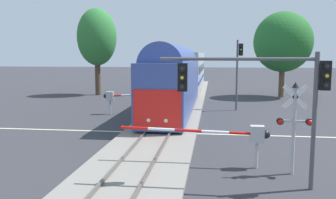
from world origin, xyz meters
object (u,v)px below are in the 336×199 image
object	(u,v)px
crossing_gate_near	(238,135)
oak_far_right	(283,42)
crossing_gate_far	(116,96)
oak_behind_train	(97,37)
commuter_train	(184,72)
traffic_signal_far_side	(239,64)
crossing_signal_mast	(294,119)
traffic_signal_near_right	(266,86)

from	to	relation	value
crossing_gate_near	oak_far_right	world-z (taller)	oak_far_right
crossing_gate_far	oak_behind_train	bearing A→B (deg)	113.67
commuter_train	oak_far_right	world-z (taller)	oak_far_right
traffic_signal_far_side	oak_behind_train	world-z (taller)	oak_behind_train
crossing_gate_near	crossing_signal_mast	distance (m)	2.33
commuter_train	crossing_signal_mast	bearing A→B (deg)	-75.64
traffic_signal_far_side	crossing_signal_mast	bearing A→B (deg)	-86.20
traffic_signal_near_right	commuter_train	bearing A→B (deg)	100.70
commuter_train	traffic_signal_far_side	world-z (taller)	traffic_signal_far_side
oak_behind_train	traffic_signal_far_side	bearing A→B (deg)	-32.66
crossing_gate_near	crossing_gate_far	world-z (taller)	crossing_gate_far
crossing_signal_mast	crossing_gate_far	distance (m)	17.06
crossing_signal_mast	traffic_signal_near_right	distance (m)	2.54
traffic_signal_near_right	oak_behind_train	bearing A→B (deg)	118.51
crossing_signal_mast	traffic_signal_near_right	xyz separation A→B (m)	(-1.34, -1.63, 1.41)
crossing_gate_near	oak_far_right	bearing A→B (deg)	76.30
crossing_gate_near	traffic_signal_far_side	xyz separation A→B (m)	(0.99, 15.85, 2.54)
commuter_train	oak_far_right	xyz separation A→B (m)	(10.58, 2.20, 3.26)
commuter_train	oak_far_right	distance (m)	11.29
crossing_gate_far	oak_far_right	xyz separation A→B (m)	(15.07, 13.59, 4.63)
crossing_gate_far	oak_far_right	world-z (taller)	oak_far_right
crossing_gate_near	traffic_signal_near_right	world-z (taller)	traffic_signal_near_right
crossing_gate_far	oak_far_right	size ratio (longest dim) A/B	0.55
crossing_gate_near	traffic_signal_near_right	bearing A→B (deg)	-71.80
oak_behind_train	crossing_signal_mast	bearing A→B (deg)	-57.89
crossing_gate_near	traffic_signal_near_right	size ratio (longest dim) A/B	1.09
crossing_signal_mast	oak_behind_train	distance (m)	31.48
crossing_gate_far	traffic_signal_near_right	xyz separation A→B (m)	(9.44, -14.82, 2.23)
crossing_gate_far	oak_behind_train	xyz separation A→B (m)	(-5.79, 13.21, 5.23)
commuter_train	traffic_signal_near_right	xyz separation A→B (m)	(4.95, -26.21, 0.87)
commuter_train	crossing_gate_near	world-z (taller)	commuter_train
commuter_train	oak_behind_train	world-z (taller)	oak_behind_train
crossing_gate_near	oak_behind_train	xyz separation A→B (m)	(-14.49, 25.77, 5.24)
crossing_gate_near	oak_far_right	size ratio (longest dim) A/B	0.68
traffic_signal_near_right	crossing_gate_far	bearing A→B (deg)	122.49
crossing_gate_near	traffic_signal_far_side	bearing A→B (deg)	86.42
commuter_train	traffic_signal_far_side	bearing A→B (deg)	-57.28
crossing_signal_mast	oak_far_right	distance (m)	27.39
crossing_gate_far	commuter_train	bearing A→B (deg)	68.49
crossing_gate_far	crossing_signal_mast	bearing A→B (deg)	-50.74
crossing_gate_far	oak_far_right	distance (m)	20.81
crossing_gate_near	oak_far_right	distance (m)	27.31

